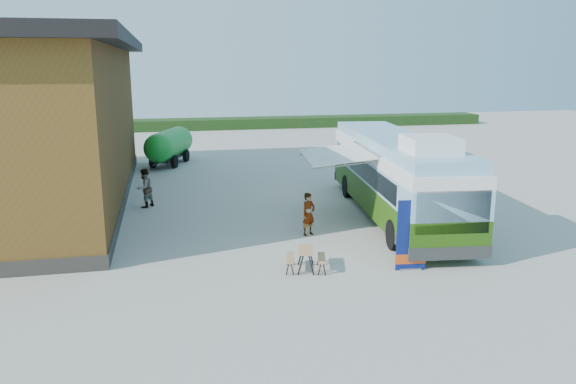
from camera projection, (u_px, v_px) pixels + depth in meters
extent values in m
plane|color=#BCB7AD|center=(309.00, 255.00, 18.90)|extent=(100.00, 100.00, 0.00)
cube|color=brown|center=(31.00, 127.00, 25.44)|extent=(8.00, 20.00, 7.00)
cube|color=black|center=(22.00, 41.00, 24.59)|extent=(9.60, 21.20, 0.50)
cube|color=#332D28|center=(38.00, 196.00, 26.17)|extent=(8.10, 20.10, 0.50)
cube|color=#264419|center=(292.00, 122.00, 56.62)|extent=(40.00, 3.00, 1.00)
cube|color=#336210|center=(394.00, 194.00, 23.50)|extent=(4.06, 12.86, 1.16)
cube|color=#88B9D4|center=(395.00, 170.00, 23.26)|extent=(4.06, 12.86, 0.95)
cube|color=black|center=(361.00, 168.00, 23.64)|extent=(1.24, 10.47, 0.74)
cube|color=black|center=(421.00, 167.00, 23.90)|extent=(1.24, 10.47, 0.74)
cube|color=white|center=(395.00, 153.00, 23.10)|extent=(4.06, 12.86, 0.47)
cube|color=#88B9D4|center=(396.00, 142.00, 23.00)|extent=(3.88, 12.63, 0.42)
cube|color=white|center=(430.00, 144.00, 19.01)|extent=(1.89, 2.08, 0.53)
cube|color=black|center=(453.00, 213.00, 17.20)|extent=(2.36, 0.33, 1.37)
cube|color=#2D2D2D|center=(450.00, 253.00, 17.54)|extent=(2.69, 0.50, 0.42)
cube|color=#2D2D2D|center=(360.00, 175.00, 29.64)|extent=(2.69, 0.50, 0.42)
cylinder|color=black|center=(394.00, 235.00, 19.39)|extent=(0.43, 1.08, 1.05)
cylinder|color=black|center=(461.00, 233.00, 19.62)|extent=(0.43, 1.08, 1.05)
cylinder|color=black|center=(347.00, 186.00, 27.05)|extent=(0.43, 1.08, 1.05)
cylinder|color=black|center=(396.00, 185.00, 27.28)|extent=(0.43, 1.08, 1.05)
cube|color=white|center=(336.00, 152.00, 22.52)|extent=(2.98, 4.33, 0.32)
cube|color=#A5A8AD|center=(367.00, 147.00, 22.61)|extent=(0.65, 4.36, 0.15)
cylinder|color=#A5A8AD|center=(345.00, 162.00, 20.86)|extent=(2.62, 0.35, 0.33)
cylinder|color=#A5A8AD|center=(329.00, 148.00, 24.23)|extent=(2.62, 0.35, 0.33)
cube|color=#0B1657|center=(412.00, 235.00, 17.30)|extent=(0.96, 0.14, 2.25)
cube|color=#CA4513|center=(411.00, 259.00, 17.47)|extent=(0.98, 0.15, 0.32)
cube|color=#A5A8AD|center=(410.00, 269.00, 17.54)|extent=(0.69, 0.26, 0.07)
cylinder|color=#A5A8AD|center=(412.00, 235.00, 17.31)|extent=(0.03, 0.03, 2.25)
cube|color=tan|center=(306.00, 250.00, 17.39)|extent=(0.69, 1.14, 0.04)
cube|color=tan|center=(290.00, 258.00, 17.47)|extent=(0.47, 1.09, 0.03)
cube|color=tan|center=(322.00, 258.00, 17.44)|extent=(0.47, 1.09, 0.03)
cube|color=black|center=(301.00, 265.00, 17.04)|extent=(0.05, 0.05, 0.66)
cube|color=black|center=(311.00, 265.00, 17.03)|extent=(0.05, 0.05, 0.66)
cube|color=black|center=(301.00, 255.00, 17.91)|extent=(0.05, 0.05, 0.66)
cube|color=black|center=(311.00, 255.00, 17.90)|extent=(0.05, 0.05, 0.66)
imported|color=#999999|center=(309.00, 214.00, 20.96)|extent=(0.70, 0.62, 1.62)
imported|color=#999999|center=(144.00, 188.00, 25.01)|extent=(1.06, 1.07, 1.74)
cylinder|color=#1A8F2A|center=(169.00, 144.00, 35.50)|extent=(2.99, 4.30, 1.77)
sphere|color=#1A8F2A|center=(158.00, 148.00, 33.60)|extent=(1.77, 1.77, 1.77)
sphere|color=#1A8F2A|center=(179.00, 140.00, 37.41)|extent=(1.77, 1.77, 1.77)
cube|color=black|center=(170.00, 156.00, 35.68)|extent=(2.50, 4.29, 0.20)
cube|color=black|center=(156.00, 164.00, 33.22)|extent=(0.51, 1.15, 0.10)
cylinder|color=black|center=(153.00, 161.00, 34.66)|extent=(0.50, 0.82, 0.79)
cylinder|color=black|center=(174.00, 162.00, 34.49)|extent=(0.50, 0.82, 0.79)
cylinder|color=black|center=(166.00, 155.00, 36.94)|extent=(0.50, 0.82, 0.79)
cylinder|color=black|center=(186.00, 156.00, 36.77)|extent=(0.50, 0.82, 0.79)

